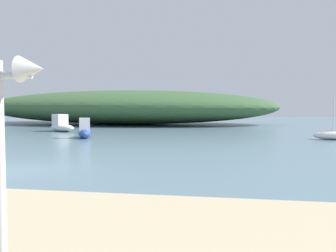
# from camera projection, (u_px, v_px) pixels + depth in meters

# --- Properties ---
(ground_plane) EXTENTS (120.00, 120.00, 0.00)m
(ground_plane) POSITION_uv_depth(u_px,v_px,m) (17.00, 171.00, 13.61)
(ground_plane) COLOR slate
(distant_hill) EXTENTS (36.46, 14.24, 4.06)m
(distant_hill) POSITION_uv_depth(u_px,v_px,m) (125.00, 107.00, 45.13)
(distant_hill) COLOR #3D6038
(distant_hill) RESTS_ON ground
(motorboat_mid_channel) EXTENTS (1.79, 2.61, 1.44)m
(motorboat_mid_channel) POSITION_uv_depth(u_px,v_px,m) (85.00, 131.00, 26.51)
(motorboat_mid_channel) COLOR #2D4C9E
(motorboat_mid_channel) RESTS_ON ground
(sailboat_near_shore) EXTENTS (2.69, 1.30, 2.83)m
(sailboat_near_shore) POSITION_uv_depth(u_px,v_px,m) (333.00, 135.00, 25.23)
(sailboat_near_shore) COLOR white
(sailboat_near_shore) RESTS_ON ground
(motorboat_far_left) EXTENTS (3.43, 2.87, 1.52)m
(motorboat_far_left) POSITION_uv_depth(u_px,v_px,m) (61.00, 125.00, 32.89)
(motorboat_far_left) COLOR white
(motorboat_far_left) RESTS_ON ground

